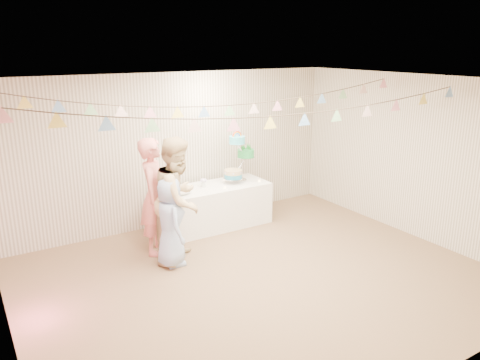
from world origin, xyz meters
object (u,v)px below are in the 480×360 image
table (214,206)px  cake_stand (239,156)px  person_child (170,222)px  person_adult_a (155,196)px  person_adult_b (179,199)px

table → cake_stand: cake_stand is taller
table → person_child: person_child is taller
table → person_adult_a: person_adult_a is taller
person_adult_a → person_adult_b: 0.45m
person_child → table: bearing=-45.4°
person_adult_b → table: bearing=-2.5°
person_adult_b → person_child: (-0.19, -0.11, -0.26)m
person_adult_a → person_child: size_ratio=1.36×
table → person_adult_b: bearing=-140.2°
cake_stand → person_adult_b: 1.83m
table → person_child: size_ratio=1.49×
cake_stand → person_adult_a: 1.86m
cake_stand → person_adult_b: (-1.57, -0.90, -0.26)m
person_adult_b → cake_stand: bearing=-12.5°
cake_stand → person_child: bearing=-150.1°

